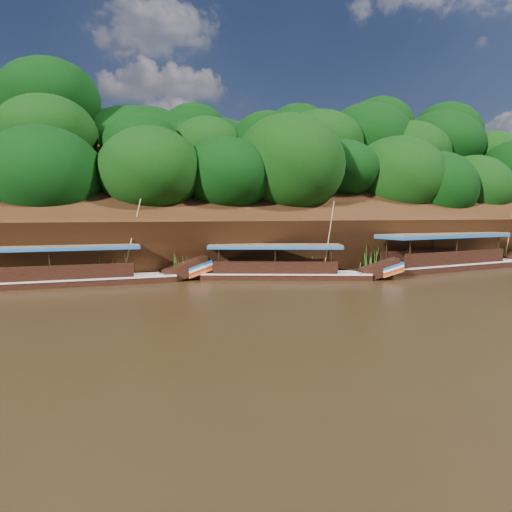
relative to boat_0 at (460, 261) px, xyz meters
The scene contains 6 objects.
ground 15.94m from the boat_0, 150.09° to the right, with size 160.00×160.00×0.00m, color black.
riverbank 20.27m from the boat_0, 133.07° to the left, with size 120.00×30.06×19.40m.
boat_0 is the anchor object (origin of this frame).
boat_1 14.12m from the boat_0, behind, with size 12.74×6.17×5.45m.
boat_2 27.37m from the boat_0, behind, with size 15.26×2.73×5.59m.
reeds 16.67m from the boat_0, behind, with size 49.45×2.16×2.24m.
Camera 1 is at (-13.16, -22.71, 4.37)m, focal length 35.00 mm.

